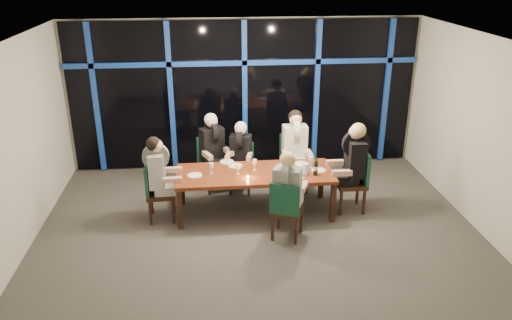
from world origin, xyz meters
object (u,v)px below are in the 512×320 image
(diner_near_mid, at_px, (288,182))
(chair_far_left, at_px, (212,160))
(diner_far_mid, at_px, (240,147))
(water_pitcher, at_px, (306,169))
(chair_end_left, at_px, (155,189))
(wine_bottle, at_px, (316,168))
(diner_far_left, at_px, (213,141))
(diner_end_right, at_px, (353,155))
(chair_near_mid, at_px, (286,208))
(chair_far_right, at_px, (294,159))
(diner_end_left, at_px, (159,167))
(dining_table, at_px, (255,176))
(chair_far_mid, at_px, (241,164))
(diner_far_right, at_px, (295,140))
(chair_end_right, at_px, (356,178))

(diner_near_mid, bearing_deg, chair_far_left, -37.01)
(diner_far_mid, height_order, water_pitcher, diner_far_mid)
(chair_end_left, xyz_separation_m, wine_bottle, (2.62, -0.14, 0.32))
(diner_far_left, distance_m, diner_end_right, 2.53)
(chair_near_mid, height_order, diner_near_mid, diner_near_mid)
(chair_far_right, distance_m, diner_end_left, 2.59)
(diner_end_right, bearing_deg, diner_near_mid, -56.48)
(chair_near_mid, height_order, water_pitcher, chair_near_mid)
(chair_near_mid, bearing_deg, dining_table, -44.57)
(chair_far_mid, distance_m, chair_far_right, 0.98)
(chair_near_mid, distance_m, diner_end_right, 1.59)
(diner_far_right, relative_size, wine_bottle, 3.16)
(water_pitcher, bearing_deg, diner_near_mid, -103.09)
(chair_far_left, distance_m, chair_near_mid, 2.28)
(chair_far_right, bearing_deg, water_pitcher, -91.35)
(chair_near_mid, bearing_deg, chair_end_left, -0.05)
(chair_far_right, height_order, chair_near_mid, chair_far_right)
(water_pitcher, bearing_deg, wine_bottle, 4.27)
(diner_end_right, xyz_separation_m, diner_near_mid, (-1.21, -0.79, -0.08))
(diner_far_left, bearing_deg, diner_far_right, -30.57)
(chair_end_right, bearing_deg, diner_end_right, -90.00)
(chair_far_left, distance_m, chair_far_mid, 0.57)
(chair_far_right, bearing_deg, diner_far_right, -90.00)
(diner_far_left, bearing_deg, wine_bottle, -59.97)
(chair_end_left, xyz_separation_m, diner_end_right, (3.27, 0.02, 0.46))
(water_pitcher, bearing_deg, chair_far_mid, 149.93)
(dining_table, bearing_deg, chair_far_left, 123.25)
(diner_far_mid, bearing_deg, chair_near_mid, -59.00)
(chair_near_mid, bearing_deg, diner_near_mid, -90.00)
(chair_end_left, height_order, diner_far_left, diner_far_left)
(chair_far_right, relative_size, wine_bottle, 3.24)
(diner_far_right, bearing_deg, diner_end_left, -161.19)
(chair_near_mid, height_order, wine_bottle, wine_bottle)
(chair_end_left, bearing_deg, water_pitcher, -94.01)
(chair_near_mid, relative_size, diner_far_right, 0.96)
(wine_bottle, bearing_deg, chair_far_right, 98.55)
(chair_far_mid, xyz_separation_m, water_pitcher, (0.98, -1.09, 0.33))
(chair_end_left, relative_size, water_pitcher, 5.08)
(chair_far_right, height_order, diner_far_left, diner_far_left)
(diner_far_mid, xyz_separation_m, diner_near_mid, (0.60, -1.68, 0.06))
(diner_far_mid, bearing_deg, chair_end_right, -11.93)
(dining_table, xyz_separation_m, chair_far_left, (-0.71, 1.08, -0.12))
(dining_table, height_order, diner_far_right, diner_far_right)
(chair_end_right, height_order, diner_end_left, diner_end_left)
(chair_far_left, bearing_deg, chair_end_right, -48.67)
(chair_near_mid, height_order, diner_end_right, diner_end_right)
(chair_far_left, relative_size, chair_near_mid, 1.02)
(chair_far_right, height_order, diner_end_right, diner_end_right)
(chair_far_left, distance_m, diner_far_right, 1.60)
(chair_far_right, height_order, water_pitcher, chair_far_right)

